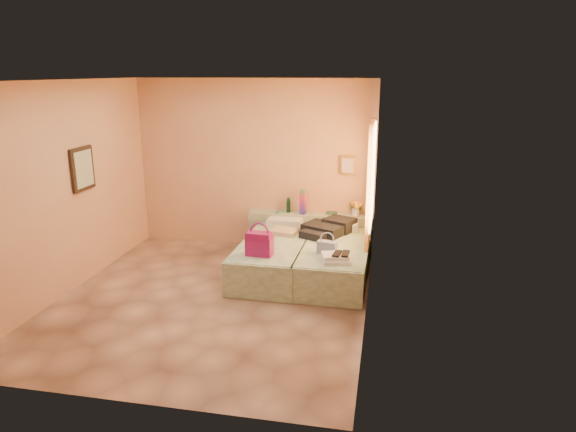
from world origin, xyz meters
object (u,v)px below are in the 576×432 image
bed_right (335,261)px  blue_handbag (327,247)px  water_bottle (288,205)px  towel_stack (336,258)px  green_book (332,213)px  bed_left (275,257)px  magenta_handbag (259,244)px  flower_vase (356,207)px  headboard_ledge (310,232)px

bed_right → blue_handbag: size_ratio=7.54×
water_bottle → towel_stack: 2.02m
green_book → blue_handbag: (0.10, -1.49, -0.08)m
bed_left → bed_right: same height
magenta_handbag → green_book: bearing=70.2°
towel_stack → blue_handbag: bearing=117.9°
flower_vase → blue_handbag: 1.52m
headboard_ledge → green_book: bearing=10.8°
magenta_handbag → bed_left: bearing=88.4°
blue_handbag → bed_left: bearing=167.5°
water_bottle → blue_handbag: water_bottle is taller
green_book → bed_left: bearing=-129.1°
bed_left → water_bottle: size_ratio=8.45×
headboard_ledge → blue_handbag: blue_handbag is taller
bed_left → water_bottle: bearing=90.7°
flower_vase → blue_handbag: (-0.29, -1.48, -0.20)m
bed_right → towel_stack: bearing=-82.4°
bed_left → magenta_handbag: magenta_handbag is taller
green_book → flower_vase: flower_vase is taller
green_book → towel_stack: 1.82m
water_bottle → flower_vase: (1.10, 0.04, 0.02)m
water_bottle → flower_vase: flower_vase is taller
flower_vase → water_bottle: bearing=-177.9°
water_bottle → towel_stack: bearing=-60.7°
water_bottle → blue_handbag: (0.82, -1.44, -0.18)m
headboard_ledge → bed_right: bearing=-63.4°
water_bottle → magenta_handbag: bearing=-92.3°
headboard_ledge → flower_vase: flower_vase is taller
bed_left → green_book: 1.39m
bed_right → blue_handbag: bearing=-101.2°
headboard_ledge → green_book: green_book is taller
headboard_ledge → bed_left: headboard_ledge is taller
magenta_handbag → bed_right: bearing=37.4°
headboard_ledge → bed_right: (0.52, -1.05, -0.08)m
magenta_handbag → blue_handbag: magenta_handbag is taller
green_book → magenta_handbag: magenta_handbag is taller
water_bottle → headboard_ledge: bearing=-2.2°
green_book → headboard_ledge: bearing=-175.6°
headboard_ledge → bed_left: (-0.38, -1.05, -0.08)m
bed_left → bed_right: size_ratio=1.00×
magenta_handbag → towel_stack: magenta_handbag is taller
headboard_ledge → towel_stack: headboard_ledge is taller
headboard_ledge → bed_left: 1.12m
green_book → flower_vase: size_ratio=0.62×
water_bottle → green_book: size_ratio=1.37×
water_bottle → towel_stack: size_ratio=0.68×
water_bottle → magenta_handbag: water_bottle is taller
bed_left → blue_handbag: (0.82, -0.38, 0.34)m
headboard_ledge → bed_right: 1.18m
blue_handbag → flower_vase: bearing=91.3°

